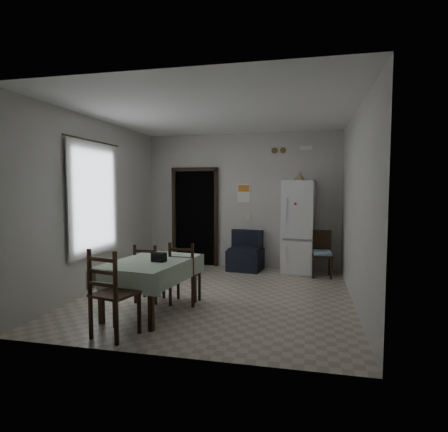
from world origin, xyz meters
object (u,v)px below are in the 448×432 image
(fridge, at_px, (298,227))
(dining_table, at_px, (151,286))
(navy_seat, at_px, (245,251))
(dining_chair_far_left, at_px, (150,272))
(dining_chair_far_right, at_px, (185,272))
(corner_chair, at_px, (322,254))
(dining_chair_near_head, at_px, (115,292))

(fridge, relative_size, dining_table, 1.34)
(navy_seat, bearing_deg, dining_chair_far_left, -106.62)
(navy_seat, distance_m, dining_table, 3.05)
(dining_chair_far_right, bearing_deg, fridge, -123.08)
(fridge, bearing_deg, dining_chair_far_left, -125.07)
(dining_chair_far_left, bearing_deg, dining_chair_far_right, 179.39)
(dining_table, relative_size, dining_chair_far_right, 1.50)
(dining_table, bearing_deg, dining_chair_far_right, 63.93)
(corner_chair, relative_size, dining_chair_far_left, 1.01)
(navy_seat, xyz_separation_m, dining_chair_near_head, (-0.91, -3.81, 0.11))
(dining_chair_far_left, bearing_deg, dining_chair_near_head, 96.99)
(fridge, relative_size, navy_seat, 2.28)
(corner_chair, bearing_deg, navy_seat, 166.33)
(dining_chair_far_left, height_order, dining_chair_far_right, dining_chair_far_right)
(navy_seat, distance_m, corner_chair, 1.57)
(navy_seat, bearing_deg, fridge, 7.39)
(corner_chair, distance_m, dining_table, 3.57)
(dining_chair_far_left, bearing_deg, corner_chair, -141.00)
(navy_seat, height_order, corner_chair, corner_chair)
(fridge, relative_size, dining_chair_far_right, 2.00)
(navy_seat, height_order, dining_chair_far_right, dining_chair_far_right)
(dining_table, bearing_deg, corner_chair, 55.84)
(fridge, relative_size, corner_chair, 2.10)
(corner_chair, distance_m, dining_chair_near_head, 4.31)
(navy_seat, distance_m, dining_chair_near_head, 3.92)
(fridge, height_order, corner_chair, fridge)
(corner_chair, distance_m, dining_chair_far_right, 2.99)
(dining_table, bearing_deg, navy_seat, 81.82)
(dining_chair_far_right, xyz_separation_m, dining_chair_near_head, (-0.39, -1.38, 0.05))
(dining_table, distance_m, dining_chair_near_head, 0.90)
(corner_chair, relative_size, dining_chair_far_right, 0.96)
(corner_chair, bearing_deg, dining_chair_near_head, -128.31)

